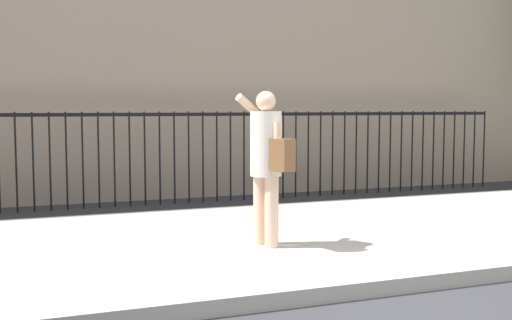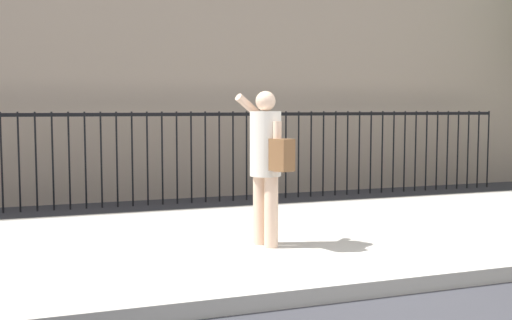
% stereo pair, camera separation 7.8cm
% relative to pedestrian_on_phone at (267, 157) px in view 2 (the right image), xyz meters
% --- Properties ---
extents(ground_plane, '(60.00, 60.00, 0.00)m').
position_rel_pedestrian_on_phone_xyz_m(ground_plane, '(0.62, -1.64, -1.13)').
color(ground_plane, '#333338').
extents(sidewalk, '(28.00, 4.40, 0.15)m').
position_rel_pedestrian_on_phone_xyz_m(sidewalk, '(0.62, 0.56, -1.06)').
color(sidewalk, '#B2ADA3').
rests_on(sidewalk, ground).
extents(iron_fence, '(12.03, 0.04, 1.60)m').
position_rel_pedestrian_on_phone_xyz_m(iron_fence, '(0.62, 4.26, -0.11)').
color(iron_fence, black).
rests_on(iron_fence, ground).
extents(pedestrian_on_phone, '(0.52, 0.71, 1.69)m').
position_rel_pedestrian_on_phone_xyz_m(pedestrian_on_phone, '(0.00, 0.00, 0.00)').
color(pedestrian_on_phone, beige).
rests_on(pedestrian_on_phone, sidewalk).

